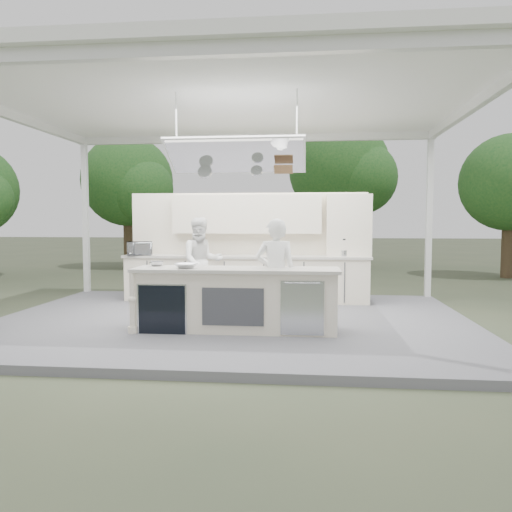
# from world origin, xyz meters

# --- Properties ---
(ground) EXTENTS (90.00, 90.00, 0.00)m
(ground) POSITION_xyz_m (0.00, 0.00, 0.00)
(ground) COLOR #434832
(ground) RESTS_ON ground
(stage_deck) EXTENTS (8.00, 6.00, 0.12)m
(stage_deck) POSITION_xyz_m (0.00, 0.00, 0.06)
(stage_deck) COLOR #58585C
(stage_deck) RESTS_ON ground
(tent) EXTENTS (8.20, 6.20, 3.86)m
(tent) POSITION_xyz_m (0.00, -0.01, 3.71)
(tent) COLOR white
(tent) RESTS_ON ground
(demo_island) EXTENTS (3.10, 0.79, 0.95)m
(demo_island) POSITION_xyz_m (0.18, -0.91, 0.60)
(demo_island) COLOR #EDE4C9
(demo_island) RESTS_ON stage_deck
(back_counter) EXTENTS (5.08, 0.72, 0.95)m
(back_counter) POSITION_xyz_m (0.00, 1.90, 0.60)
(back_counter) COLOR #EDE4C9
(back_counter) RESTS_ON stage_deck
(back_wall_unit) EXTENTS (5.05, 0.48, 2.25)m
(back_wall_unit) POSITION_xyz_m (0.44, 2.11, 1.57)
(back_wall_unit) COLOR #EDE4C9
(back_wall_unit) RESTS_ON stage_deck
(tree_cluster) EXTENTS (19.55, 9.40, 5.85)m
(tree_cluster) POSITION_xyz_m (-0.16, 9.77, 3.29)
(tree_cluster) COLOR #473923
(tree_cluster) RESTS_ON ground
(head_chef) EXTENTS (0.64, 0.44, 1.70)m
(head_chef) POSITION_xyz_m (0.78, -0.70, 0.97)
(head_chef) COLOR white
(head_chef) RESTS_ON stage_deck
(sous_chef) EXTENTS (1.03, 0.93, 1.73)m
(sous_chef) POSITION_xyz_m (-0.81, 1.34, 0.98)
(sous_chef) COLOR white
(sous_chef) RESTS_ON stage_deck
(toaster_oven) EXTENTS (0.60, 0.50, 0.28)m
(toaster_oven) POSITION_xyz_m (-2.20, 1.70, 1.21)
(toaster_oven) COLOR silver
(toaster_oven) RESTS_ON back_counter
(bowl_large) EXTENTS (0.41, 0.41, 0.08)m
(bowl_large) POSITION_xyz_m (-0.54, -1.04, 1.11)
(bowl_large) COLOR silver
(bowl_large) RESTS_ON demo_island
(bowl_small) EXTENTS (0.24, 0.24, 0.07)m
(bowl_small) POSITION_xyz_m (-1.10, -0.69, 1.10)
(bowl_small) COLOR #B1B3B8
(bowl_small) RESTS_ON demo_island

